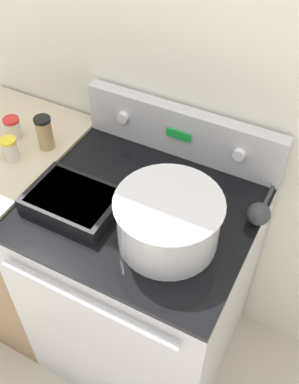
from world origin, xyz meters
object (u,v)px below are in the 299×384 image
at_px(spice_jar_black_cap, 45,133).
at_px(spice_jar_red_cap, 13,128).
at_px(mixing_bowl, 168,219).
at_px(ladle, 260,212).
at_px(spice_jar_yellow_cap, 10,149).
at_px(casserole_dish, 73,200).

distance_m(spice_jar_black_cap, spice_jar_red_cap, 0.14).
height_order(mixing_bowl, spice_jar_red_cap, mixing_bowl).
bearing_deg(ladle, spice_jar_yellow_cap, -170.70).
xyz_separation_m(casserole_dish, spice_jar_red_cap, (-0.38, 0.18, 0.03)).
height_order(mixing_bowl, ladle, mixing_bowl).
xyz_separation_m(ladle, spice_jar_black_cap, (-0.78, -0.03, 0.04)).
xyz_separation_m(mixing_bowl, spice_jar_yellow_cap, (-0.63, 0.06, -0.04)).
bearing_deg(casserole_dish, spice_jar_black_cap, 142.20).
bearing_deg(spice_jar_black_cap, spice_jar_yellow_cap, -122.33).
relative_size(spice_jar_black_cap, spice_jar_red_cap, 1.53).
xyz_separation_m(spice_jar_black_cap, spice_jar_red_cap, (-0.14, -0.01, -0.02)).
bearing_deg(mixing_bowl, spice_jar_yellow_cap, 174.37).
relative_size(mixing_bowl, spice_jar_black_cap, 2.48).
height_order(mixing_bowl, spice_jar_black_cap, mixing_bowl).
distance_m(ladle, spice_jar_red_cap, 0.92).
xyz_separation_m(mixing_bowl, ladle, (0.21, 0.20, -0.06)).
bearing_deg(spice_jar_black_cap, spice_jar_red_cap, -176.08).
xyz_separation_m(casserole_dish, spice_jar_black_cap, (-0.24, 0.19, 0.05)).
bearing_deg(spice_jar_black_cap, ladle, 2.20).
xyz_separation_m(mixing_bowl, spice_jar_red_cap, (-0.70, 0.16, -0.04)).
bearing_deg(spice_jar_red_cap, spice_jar_yellow_cap, -54.55).
bearing_deg(spice_jar_red_cap, spice_jar_black_cap, 3.92).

